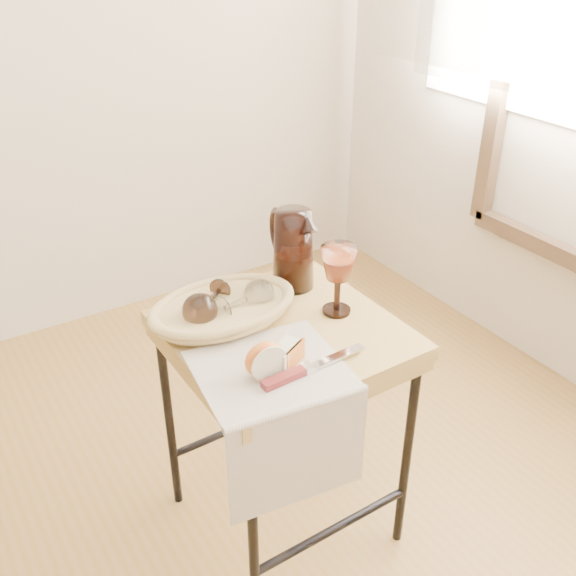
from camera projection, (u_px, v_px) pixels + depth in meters
side_table at (284, 432)px, 1.72m from camera, size 0.52×0.52×0.65m
tea_towel at (270, 370)px, 1.41m from camera, size 0.35×0.32×0.01m
bread_basket at (223, 311)px, 1.57m from camera, size 0.33×0.23×0.05m
goblet_lying_a at (209, 301)px, 1.56m from camera, size 0.16×0.15×0.08m
goblet_lying_b at (244, 300)px, 1.57m from camera, size 0.13×0.09×0.08m
pitcher at (293, 249)px, 1.68m from camera, size 0.20×0.26×0.25m
wine_goblet at (338, 280)px, 1.57m from camera, size 0.11×0.11×0.18m
apple_half at (264, 359)px, 1.37m from camera, size 0.09×0.05×0.08m
apple_wedge at (286, 355)px, 1.41m from camera, size 0.08×0.07×0.05m
table_knife at (311, 366)px, 1.40m from camera, size 0.26×0.04×0.02m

